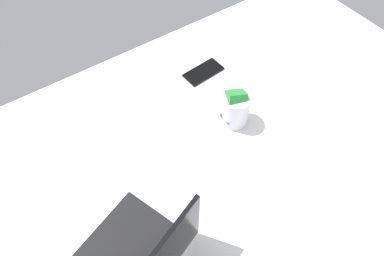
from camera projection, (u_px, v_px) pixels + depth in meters
The scene contains 3 objects.
bed_mattress at pixel (242, 208), 102.80cm from camera, with size 180.00×140.00×18.00cm, color white.
snack_cup at pixel (235, 108), 105.91cm from camera, with size 9.34×9.00×13.74cm.
cell_phone at pixel (203, 72), 122.69cm from camera, with size 6.80×14.00×0.80cm, color black.
Camera 1 is at (35.49, 25.36, 106.21)cm, focal length 32.44 mm.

